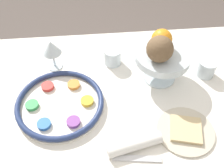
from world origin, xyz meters
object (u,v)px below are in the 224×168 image
seder_plate (60,103)px  fruit_stand (162,59)px  cup_near (206,68)px  cup_mid (113,57)px  napkin_roll (135,145)px  bread_plate (186,130)px  wine_glass (51,48)px  orange_fruit (162,39)px  coconut (160,49)px

seder_plate → fruit_stand: 0.42m
cup_near → cup_mid: (-0.37, 0.10, 0.00)m
cup_mid → seder_plate: bearing=-134.8°
napkin_roll → cup_mid: (-0.03, 0.41, 0.01)m
bread_plate → cup_near: 0.31m
wine_glass → napkin_roll: bearing=-56.1°
orange_fruit → coconut: (-0.02, -0.06, 0.01)m
fruit_stand → orange_fruit: bearing=96.6°
coconut → cup_near: (0.22, 0.03, -0.14)m
seder_plate → orange_fruit: orange_fruit is taller
seder_plate → napkin_roll: (0.25, -0.19, 0.00)m
bread_plate → cup_near: (0.16, 0.26, 0.03)m
coconut → cup_near: coconut is taller
wine_glass → cup_mid: wine_glass is taller
coconut → seder_plate: bearing=-167.5°
fruit_stand → cup_mid: size_ratio=2.88×
coconut → fruit_stand: bearing=48.7°
seder_plate → cup_near: bearing=10.8°
cup_mid → cup_near: bearing=-15.7°
fruit_stand → napkin_roll: bearing=-115.7°
napkin_roll → cup_mid: 0.41m
wine_glass → cup_mid: (0.24, -0.00, -0.06)m
napkin_roll → cup_mid: size_ratio=2.58×
fruit_stand → cup_mid: (-0.18, 0.10, -0.07)m
orange_fruit → coconut: coconut is taller
bread_plate → napkin_roll: 0.19m
wine_glass → napkin_roll: 0.50m
wine_glass → cup_near: size_ratio=1.81×
coconut → napkin_roll: coconut is taller
wine_glass → fruit_stand: wine_glass is taller
fruit_stand → cup_near: (0.19, -0.00, -0.07)m
bread_plate → napkin_roll: size_ratio=1.05×
wine_glass → coconut: size_ratio=1.36×
coconut → cup_near: bearing=7.8°
bread_plate → orange_fruit: bearing=97.6°
bread_plate → cup_mid: size_ratio=2.72×
wine_glass → fruit_stand: (0.42, -0.11, 0.00)m
seder_plate → orange_fruit: size_ratio=4.12×
orange_fruit → bread_plate: size_ratio=0.40×
fruit_stand → seder_plate: bearing=-164.2°
seder_plate → orange_fruit: (0.39, 0.15, 0.15)m
seder_plate → coconut: bearing=12.5°
fruit_stand → cup_near: 0.20m
napkin_roll → wine_glass: bearing=123.9°
wine_glass → fruit_stand: size_ratio=0.63×
napkin_roll → cup_near: (0.34, 0.31, 0.01)m
bread_plate → napkin_roll: napkin_roll is taller
bread_plate → wine_glass: bearing=141.4°
coconut → bread_plate: coconut is taller
cup_near → cup_mid: size_ratio=1.00×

